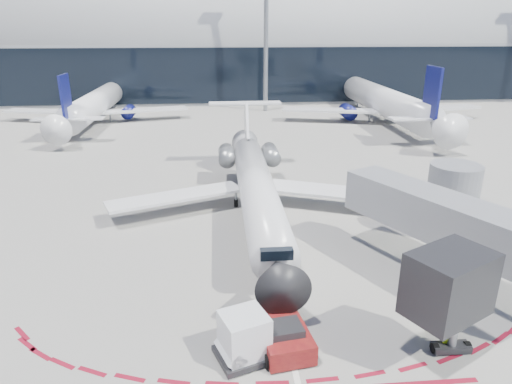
{
  "coord_description": "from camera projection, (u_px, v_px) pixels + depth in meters",
  "views": [
    {
      "loc": [
        -2.82,
        -24.85,
        13.03
      ],
      "look_at": [
        -0.46,
        2.39,
        2.96
      ],
      "focal_mm": 32.0,
      "sensor_mm": 36.0,
      "label": 1
    }
  ],
  "objects": [
    {
      "name": "pushback_tug",
      "position": [
        283.0,
        335.0,
        19.41
      ],
      "size": [
        2.56,
        5.14,
        1.31
      ],
      "rotation": [
        0.0,
        0.0,
        0.16
      ],
      "color": "#560C11",
      "rests_on": "ground"
    },
    {
      "name": "ramp_worker",
      "position": [
        447.0,
        330.0,
        19.21
      ],
      "size": [
        0.79,
        0.74,
        1.81
      ],
      "primitive_type": "imported",
      "rotation": [
        0.0,
        0.0,
        3.78
      ],
      "color": "#C0F319",
      "rests_on": "ground"
    },
    {
      "name": "ground",
      "position": [
        267.0,
        250.0,
        27.96
      ],
      "size": [
        260.0,
        260.0,
        0.0
      ],
      "primitive_type": "plane",
      "color": "slate",
      "rests_on": "ground"
    },
    {
      "name": "light_mast_centre",
      "position": [
        266.0,
        28.0,
        68.92
      ],
      "size": [
        0.7,
        0.7,
        25.0
      ],
      "primitive_type": "cylinder",
      "color": "gray",
      "rests_on": "ground"
    },
    {
      "name": "terminal_building",
      "position": [
        230.0,
        50.0,
        85.76
      ],
      "size": [
        150.0,
        24.15,
        24.0
      ],
      "color": "gray",
      "rests_on": "ground"
    },
    {
      "name": "bg_airliner_0",
      "position": [
        94.0,
        86.0,
        63.97
      ],
      "size": [
        30.03,
        31.8,
        9.72
      ],
      "primitive_type": null,
      "color": "silver",
      "rests_on": "ground"
    },
    {
      "name": "apron_centerline",
      "position": [
        264.0,
        236.0,
        29.83
      ],
      "size": [
        0.25,
        40.0,
        0.01
      ],
      "primitive_type": "cube",
      "color": "silver",
      "rests_on": "ground"
    },
    {
      "name": "bg_airliner_1",
      "position": [
        385.0,
        82.0,
        63.82
      ],
      "size": [
        33.92,
        35.92,
        10.97
      ],
      "primitive_type": null,
      "color": "silver",
      "rests_on": "ground"
    },
    {
      "name": "uld_container",
      "position": [
        244.0,
        337.0,
        18.59
      ],
      "size": [
        2.74,
        2.54,
        2.09
      ],
      "rotation": [
        0.0,
        0.0,
        0.35
      ],
      "color": "black",
      "rests_on": "ground"
    },
    {
      "name": "regional_jet",
      "position": [
        256.0,
        184.0,
        32.82
      ],
      "size": [
        21.58,
        26.61,
        6.66
      ],
      "color": "silver",
      "rests_on": "ground"
    },
    {
      "name": "jet_bridge",
      "position": [
        451.0,
        220.0,
        24.9
      ],
      "size": [
        10.03,
        15.2,
        4.9
      ],
      "color": "gray",
      "rests_on": "ground"
    }
  ]
}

